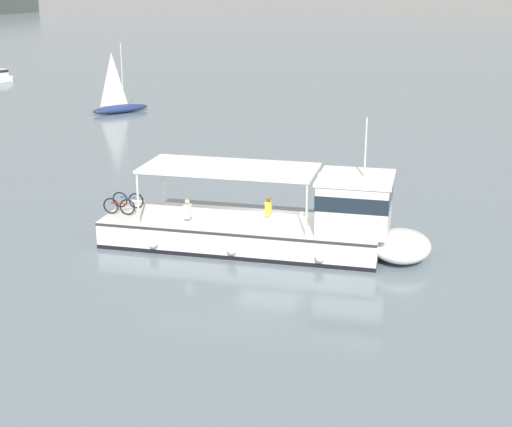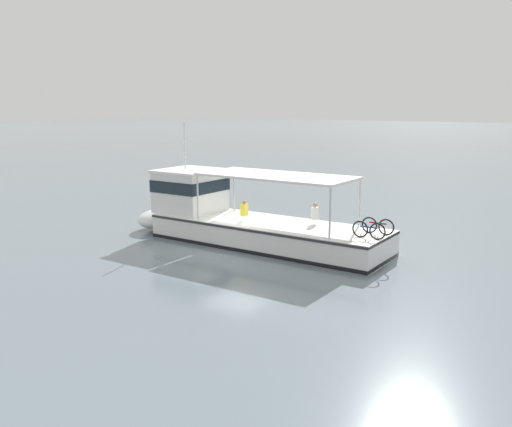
% 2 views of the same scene
% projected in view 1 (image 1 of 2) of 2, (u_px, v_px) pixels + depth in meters
% --- Properties ---
extents(ground_plane, '(400.00, 400.00, 0.00)m').
position_uv_depth(ground_plane, '(271.00, 240.00, 29.77)').
color(ground_plane, slate).
extents(ferry_main, '(3.80, 12.93, 5.32)m').
position_uv_depth(ferry_main, '(282.00, 225.00, 28.36)').
color(ferry_main, white).
rests_on(ferry_main, ground).
extents(sailboat_near_starboard, '(4.65, 4.04, 5.40)m').
position_uv_depth(sailboat_near_starboard, '(120.00, 106.00, 58.16)').
color(sailboat_near_starboard, navy).
rests_on(sailboat_near_starboard, ground).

